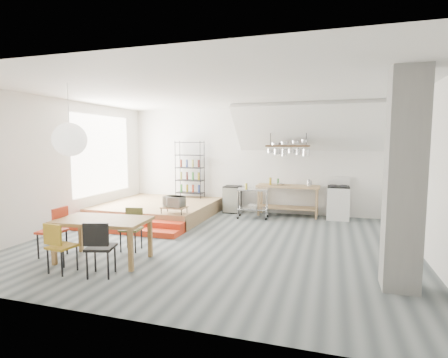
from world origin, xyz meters
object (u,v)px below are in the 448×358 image
(dining_table, at_px, (103,223))
(mini_fridge, at_px, (232,199))
(stove, at_px, (338,202))
(rolling_cart, at_px, (253,199))

(dining_table, xyz_separation_m, mini_fridge, (1.03, 4.95, -0.28))
(dining_table, relative_size, mini_fridge, 2.08)
(stove, height_order, mini_fridge, stove)
(stove, height_order, dining_table, stove)
(dining_table, xyz_separation_m, rolling_cart, (1.81, 4.30, -0.14))
(stove, xyz_separation_m, dining_table, (-4.13, -4.91, 0.21))
(stove, bearing_deg, dining_table, -130.04)
(rolling_cart, height_order, mini_fridge, rolling_cart)
(rolling_cart, bearing_deg, mini_fridge, 133.54)
(rolling_cart, xyz_separation_m, mini_fridge, (-0.79, 0.66, -0.14))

